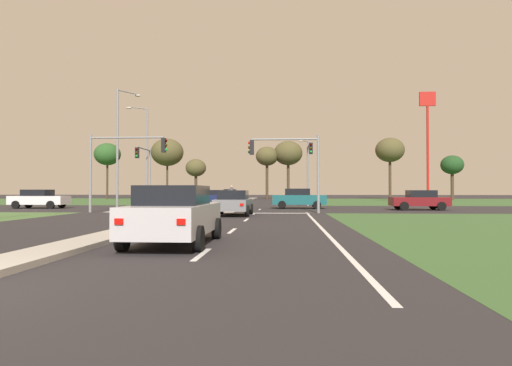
# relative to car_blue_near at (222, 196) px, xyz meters

# --- Properties ---
(ground_plane) EXTENTS (200.00, 200.00, 0.00)m
(ground_plane) POSITION_rel_car_blue_near_xyz_m (2.17, -17.99, -0.77)
(ground_plane) COLOR #282628
(grass_verge_far_left) EXTENTS (35.00, 35.00, 0.01)m
(grass_verge_far_left) POSITION_rel_car_blue_near_xyz_m (-23.33, 6.51, -0.77)
(grass_verge_far_left) COLOR #385B2D
(grass_verge_far_left) RESTS_ON ground
(grass_verge_far_right) EXTENTS (35.00, 35.00, 0.01)m
(grass_verge_far_right) POSITION_rel_car_blue_near_xyz_m (27.67, 6.51, -0.77)
(grass_verge_far_right) COLOR #385B2D
(grass_verge_far_right) RESTS_ON ground
(median_island_near) EXTENTS (1.20, 22.00, 0.14)m
(median_island_near) POSITION_rel_car_blue_near_xyz_m (2.17, -36.99, -0.70)
(median_island_near) COLOR #ADA89E
(median_island_near) RESTS_ON ground
(median_island_far) EXTENTS (1.20, 36.00, 0.14)m
(median_island_far) POSITION_rel_car_blue_near_xyz_m (2.17, 7.01, -0.70)
(median_island_far) COLOR gray
(median_island_far) RESTS_ON ground
(lane_dash_near) EXTENTS (0.14, 2.00, 0.01)m
(lane_dash_near) POSITION_rel_car_blue_near_xyz_m (5.67, -43.51, -0.77)
(lane_dash_near) COLOR silver
(lane_dash_near) RESTS_ON ground
(lane_dash_second) EXTENTS (0.14, 2.00, 0.01)m
(lane_dash_second) POSITION_rel_car_blue_near_xyz_m (5.67, -37.51, -0.77)
(lane_dash_second) COLOR silver
(lane_dash_second) RESTS_ON ground
(lane_dash_third) EXTENTS (0.14, 2.00, 0.01)m
(lane_dash_third) POSITION_rel_car_blue_near_xyz_m (5.67, -31.51, -0.77)
(lane_dash_third) COLOR silver
(lane_dash_third) RESTS_ON ground
(lane_dash_fourth) EXTENTS (0.14, 2.00, 0.01)m
(lane_dash_fourth) POSITION_rel_car_blue_near_xyz_m (5.67, -25.51, -0.77)
(lane_dash_fourth) COLOR silver
(lane_dash_fourth) RESTS_ON ground
(lane_dash_fifth) EXTENTS (0.14, 2.00, 0.01)m
(lane_dash_fifth) POSITION_rel_car_blue_near_xyz_m (5.67, -19.51, -0.77)
(lane_dash_fifth) COLOR silver
(lane_dash_fifth) RESTS_ON ground
(edge_line_right) EXTENTS (0.14, 24.00, 0.01)m
(edge_line_right) POSITION_rel_car_blue_near_xyz_m (9.02, -35.99, -0.77)
(edge_line_right) COLOR silver
(edge_line_right) RESTS_ON ground
(stop_bar_near) EXTENTS (6.40, 0.50, 0.01)m
(stop_bar_near) POSITION_rel_car_blue_near_xyz_m (5.97, -24.99, -0.77)
(stop_bar_near) COLOR silver
(stop_bar_near) RESTS_ON ground
(crosswalk_bar_near) EXTENTS (0.70, 2.80, 0.01)m
(crosswalk_bar_near) POSITION_rel_car_blue_near_xyz_m (-4.23, -23.19, -0.77)
(crosswalk_bar_near) COLOR silver
(crosswalk_bar_near) RESTS_ON ground
(crosswalk_bar_second) EXTENTS (0.70, 2.80, 0.01)m
(crosswalk_bar_second) POSITION_rel_car_blue_near_xyz_m (-3.08, -23.19, -0.77)
(crosswalk_bar_second) COLOR silver
(crosswalk_bar_second) RESTS_ON ground
(crosswalk_bar_third) EXTENTS (0.70, 2.80, 0.01)m
(crosswalk_bar_third) POSITION_rel_car_blue_near_xyz_m (-1.93, -23.19, -0.77)
(crosswalk_bar_third) COLOR silver
(crosswalk_bar_third) RESTS_ON ground
(crosswalk_bar_fourth) EXTENTS (0.70, 2.80, 0.01)m
(crosswalk_bar_fourth) POSITION_rel_car_blue_near_xyz_m (-0.78, -23.19, -0.77)
(crosswalk_bar_fourth) COLOR silver
(crosswalk_bar_fourth) RESTS_ON ground
(crosswalk_bar_fifth) EXTENTS (0.70, 2.80, 0.01)m
(crosswalk_bar_fifth) POSITION_rel_car_blue_near_xyz_m (0.37, -23.19, -0.77)
(crosswalk_bar_fifth) COLOR silver
(crosswalk_bar_fifth) RESTS_ON ground
(crosswalk_bar_sixth) EXTENTS (0.70, 2.80, 0.01)m
(crosswalk_bar_sixth) POSITION_rel_car_blue_near_xyz_m (1.52, -23.19, -0.77)
(crosswalk_bar_sixth) COLOR silver
(crosswalk_bar_sixth) RESTS_ON ground
(crosswalk_bar_seventh) EXTENTS (0.70, 2.80, 0.01)m
(crosswalk_bar_seventh) POSITION_rel_car_blue_near_xyz_m (2.67, -23.19, -0.77)
(crosswalk_bar_seventh) COLOR silver
(crosswalk_bar_seventh) RESTS_ON ground
(crosswalk_bar_eighth) EXTENTS (0.70, 2.80, 0.01)m
(crosswalk_bar_eighth) POSITION_rel_car_blue_near_xyz_m (3.82, -23.19, -0.77)
(crosswalk_bar_eighth) COLOR silver
(crosswalk_bar_eighth) RESTS_ON ground
(car_blue_near) EXTENTS (2.03, 4.39, 1.50)m
(car_blue_near) POSITION_rel_car_blue_near_xyz_m (0.00, 0.00, 0.00)
(car_blue_near) COLOR navy
(car_blue_near) RESTS_ON ground
(car_red_second) EXTENTS (2.05, 4.49, 1.61)m
(car_red_second) POSITION_rel_car_blue_near_xyz_m (-0.16, 9.53, 0.05)
(car_red_second) COLOR #A31919
(car_red_second) RESTS_ON ground
(car_white_third) EXTENTS (4.52, 2.02, 1.53)m
(car_white_third) POSITION_rel_car_blue_near_xyz_m (-12.43, -18.53, 0.01)
(car_white_third) COLOR silver
(car_white_third) RESTS_ON ground
(car_grey_fourth) EXTENTS (2.08, 4.57, 1.48)m
(car_grey_fourth) POSITION_rel_car_blue_near_xyz_m (4.57, -27.51, -0.01)
(car_grey_fourth) COLOR slate
(car_grey_fourth) RESTS_ON ground
(car_navy_fifth) EXTENTS (2.08, 4.56, 1.50)m
(car_navy_fifth) POSITION_rel_car_blue_near_xyz_m (-0.22, -5.47, -0.00)
(car_navy_fifth) COLOR #161E47
(car_navy_fifth) RESTS_ON ground
(car_maroon_sixth) EXTENTS (4.18, 2.05, 1.48)m
(car_maroon_sixth) POSITION_rel_car_blue_near_xyz_m (17.63, -19.71, -0.01)
(car_maroon_sixth) COLOR maroon
(car_maroon_sixth) RESTS_ON ground
(car_teal_seventh) EXTENTS (4.34, 1.96, 1.61)m
(car_teal_seventh) POSITION_rel_car_blue_near_xyz_m (8.72, -17.43, 0.05)
(car_teal_seventh) COLOR #19565B
(car_teal_seventh) RESTS_ON ground
(car_silver_eighth) EXTENTS (2.09, 4.56, 1.62)m
(car_silver_eighth) POSITION_rel_car_blue_near_xyz_m (4.57, -41.66, 0.05)
(car_silver_eighth) COLOR #B7B7BC
(car_silver_eighth) RESTS_ON ground
(traffic_signal_far_right) EXTENTS (0.32, 5.17, 5.76)m
(traffic_signal_far_right) POSITION_rel_car_blue_near_xyz_m (9.77, -13.25, 3.22)
(traffic_signal_far_right) COLOR gray
(traffic_signal_far_right) RESTS_ON ground
(traffic_signal_near_left) EXTENTS (5.33, 0.32, 5.25)m
(traffic_signal_near_left) POSITION_rel_car_blue_near_xyz_m (-3.41, -24.59, 2.90)
(traffic_signal_near_left) COLOR gray
(traffic_signal_near_left) RESTS_ON ground
(traffic_signal_far_left) EXTENTS (0.32, 4.07, 5.56)m
(traffic_signal_far_left) POSITION_rel_car_blue_near_xyz_m (-5.43, -12.83, 3.02)
(traffic_signal_far_left) COLOR gray
(traffic_signal_far_left) RESTS_ON ground
(traffic_signal_near_right) EXTENTS (4.68, 0.32, 5.06)m
(traffic_signal_near_right) POSITION_rel_car_blue_near_xyz_m (8.00, -24.59, 2.74)
(traffic_signal_near_right) COLOR gray
(traffic_signal_near_right) RESTS_ON ground
(street_lamp_second) EXTENTS (1.48, 2.12, 10.10)m
(street_lamp_second) POSITION_rel_car_blue_near_xyz_m (-6.47, -16.61, 4.85)
(street_lamp_second) COLOR gray
(street_lamp_second) RESTS_ON ground
(street_lamp_third) EXTENTS (1.87, 1.54, 9.94)m
(street_lamp_third) POSITION_rel_car_blue_near_xyz_m (-6.71, -8.72, 4.75)
(street_lamp_third) COLOR gray
(street_lamp_third) RESTS_ON ground
(street_lamp_fourth) EXTENTS (1.51, 2.09, 8.45)m
(street_lamp_fourth) POSITION_rel_car_blue_near_xyz_m (10.80, 9.80, 4.00)
(street_lamp_fourth) COLOR gray
(street_lamp_fourth) RESTS_ON ground
(pedestrian_at_median) EXTENTS (0.34, 0.34, 1.81)m
(pedestrian_at_median) POSITION_rel_car_blue_near_xyz_m (2.24, -9.09, 0.47)
(pedestrian_at_median) COLOR #335184
(pedestrian_at_median) RESTS_ON median_island_far
(fastfood_pole_sign) EXTENTS (1.80, 0.40, 12.68)m
(fastfood_pole_sign) POSITION_rel_car_blue_near_xyz_m (23.84, -1.82, 8.40)
(fastfood_pole_sign) COLOR red
(fastfood_pole_sign) RESTS_ON ground
(treeline_near) EXTENTS (4.23, 4.23, 9.11)m
(treeline_near) POSITION_rel_car_blue_near_xyz_m (-21.19, 17.05, 6.49)
(treeline_near) COLOR #423323
(treeline_near) RESTS_ON ground
(treeline_second) EXTENTS (5.20, 5.20, 9.79)m
(treeline_second) POSITION_rel_car_blue_near_xyz_m (-11.34, 17.22, 6.79)
(treeline_second) COLOR #423323
(treeline_second) RESTS_ON ground
(treeline_third) EXTENTS (3.24, 3.24, 6.38)m
(treeline_third) POSITION_rel_car_blue_near_xyz_m (-6.41, 15.93, 4.15)
(treeline_third) COLOR #423323
(treeline_third) RESTS_ON ground
(treeline_fourth) EXTENTS (3.66, 3.66, 8.56)m
(treeline_fourth) POSITION_rel_car_blue_near_xyz_m (4.70, 18.97, 6.13)
(treeline_fourth) COLOR #423323
(treeline_fourth) RESTS_ON ground
(treeline_fifth) EXTENTS (4.68, 4.68, 9.53)m
(treeline_fifth) POSITION_rel_car_blue_near_xyz_m (8.16, 19.52, 6.71)
(treeline_fifth) COLOR #423323
(treeline_fifth) RESTS_ON ground
(treeline_sixth) EXTENTS (4.65, 4.65, 9.97)m
(treeline_sixth) POSITION_rel_car_blue_near_xyz_m (24.63, 19.87, 7.16)
(treeline_sixth) COLOR #423323
(treeline_sixth) RESTS_ON ground
(treeline_seventh) EXTENTS (3.36, 3.36, 6.74)m
(treeline_seventh) POSITION_rel_car_blue_near_xyz_m (32.91, 15.64, 4.45)
(treeline_seventh) COLOR #423323
(treeline_seventh) RESTS_ON ground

